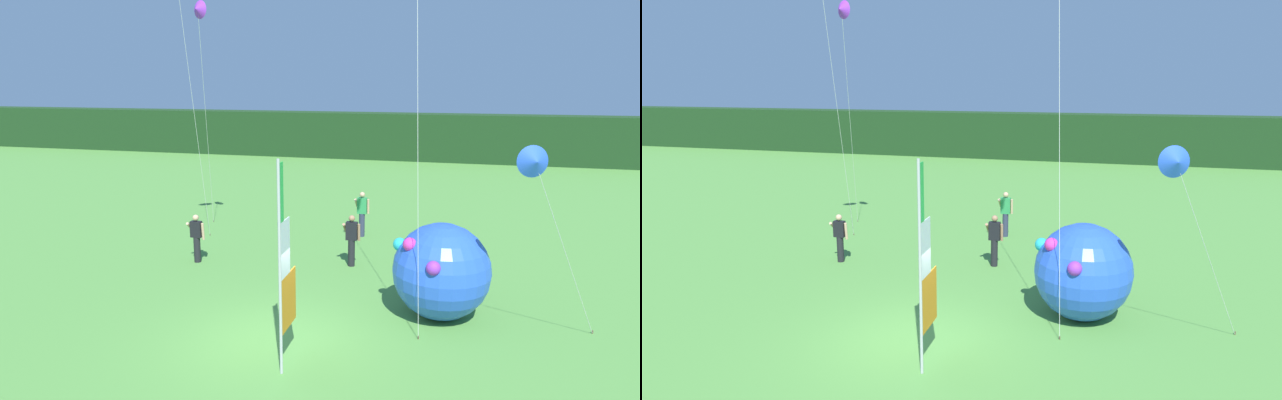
% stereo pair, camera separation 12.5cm
% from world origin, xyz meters
% --- Properties ---
extents(ground_plane, '(120.00, 120.00, 0.00)m').
position_xyz_m(ground_plane, '(0.00, 0.00, 0.00)').
color(ground_plane, '#518E3D').
extents(distant_treeline, '(80.00, 2.40, 3.37)m').
position_xyz_m(distant_treeline, '(0.00, 29.81, 1.69)').
color(distant_treeline, '#193819').
rests_on(distant_treeline, ground).
extents(banner_flag, '(0.06, 1.03, 4.41)m').
position_xyz_m(banner_flag, '(0.66, -0.98, 2.12)').
color(banner_flag, '#B7B7BC').
rests_on(banner_flag, ground).
extents(person_near_banner, '(0.55, 0.48, 1.67)m').
position_xyz_m(person_near_banner, '(0.73, 5.53, 0.89)').
color(person_near_banner, black).
rests_on(person_near_banner, ground).
extents(person_mid_field, '(0.55, 0.48, 1.59)m').
position_xyz_m(person_mid_field, '(-4.22, 4.64, 0.85)').
color(person_mid_field, black).
rests_on(person_mid_field, ground).
extents(person_far_left, '(0.55, 0.48, 1.72)m').
position_xyz_m(person_far_left, '(0.45, 8.93, 0.92)').
color(person_far_left, '#2D334C').
rests_on(person_far_left, ground).
extents(inflatable_balloon, '(2.43, 2.49, 2.42)m').
position_xyz_m(inflatable_balloon, '(3.63, 2.31, 1.21)').
color(inflatable_balloon, blue).
rests_on(inflatable_balloon, ground).
extents(kite_purple_delta_2, '(1.37, 2.85, 8.47)m').
position_xyz_m(kite_purple_delta_2, '(-4.92, 6.87, 8.09)').
color(kite_purple_delta_2, brown).
rests_on(kite_purple_delta_2, ground).
extents(kite_blue_delta_3, '(2.17, 1.98, 4.61)m').
position_xyz_m(kite_blue_delta_3, '(5.39, 0.54, 4.26)').
color(kite_blue_delta_3, brown).
rests_on(kite_blue_delta_3, ground).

